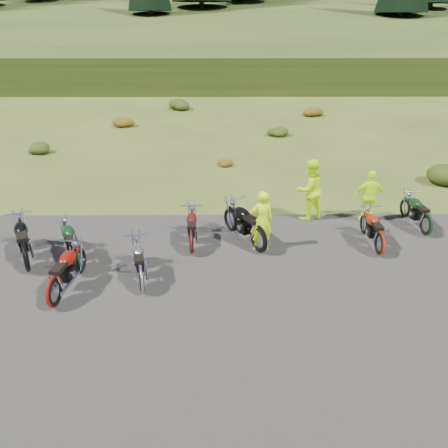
{
  "coord_description": "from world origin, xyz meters",
  "views": [
    {
      "loc": [
        -0.51,
        -8.77,
        5.72
      ],
      "look_at": [
        -0.44,
        1.48,
        0.89
      ],
      "focal_mm": 35.0,
      "sensor_mm": 36.0,
      "label": 1
    }
  ],
  "objects_px": {
    "motorcycle_3": "(143,292)",
    "person_middle": "(261,222)",
    "motorcycle_0": "(29,272)",
    "motorcycle_7": "(424,236)"
  },
  "relations": [
    {
      "from": "motorcycle_3",
      "to": "person_middle",
      "type": "relative_size",
      "value": 1.1
    },
    {
      "from": "motorcycle_0",
      "to": "person_middle",
      "type": "distance_m",
      "value": 6.04
    },
    {
      "from": "motorcycle_7",
      "to": "person_middle",
      "type": "height_order",
      "value": "person_middle"
    },
    {
      "from": "motorcycle_3",
      "to": "person_middle",
      "type": "distance_m",
      "value": 3.62
    },
    {
      "from": "motorcycle_0",
      "to": "person_middle",
      "type": "bearing_deg",
      "value": -104.76
    },
    {
      "from": "motorcycle_0",
      "to": "motorcycle_3",
      "type": "distance_m",
      "value": 3.12
    },
    {
      "from": "motorcycle_3",
      "to": "person_middle",
      "type": "bearing_deg",
      "value": -68.92
    },
    {
      "from": "motorcycle_3",
      "to": "motorcycle_7",
      "type": "distance_m",
      "value": 8.23
    },
    {
      "from": "motorcycle_0",
      "to": "motorcycle_3",
      "type": "relative_size",
      "value": 1.17
    },
    {
      "from": "motorcycle_3",
      "to": "motorcycle_7",
      "type": "height_order",
      "value": "motorcycle_7"
    }
  ]
}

